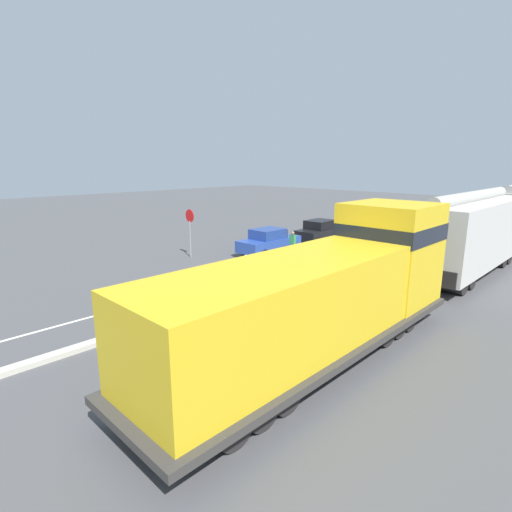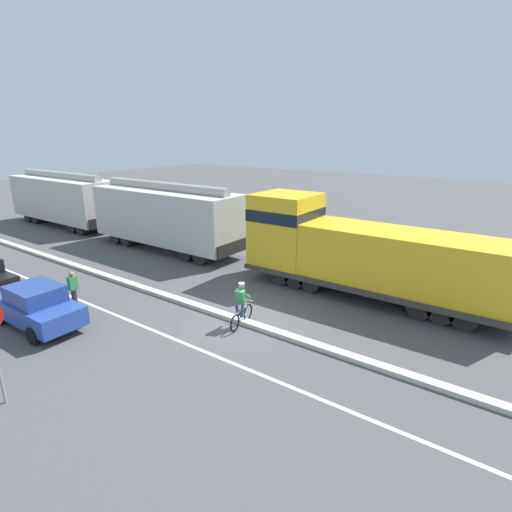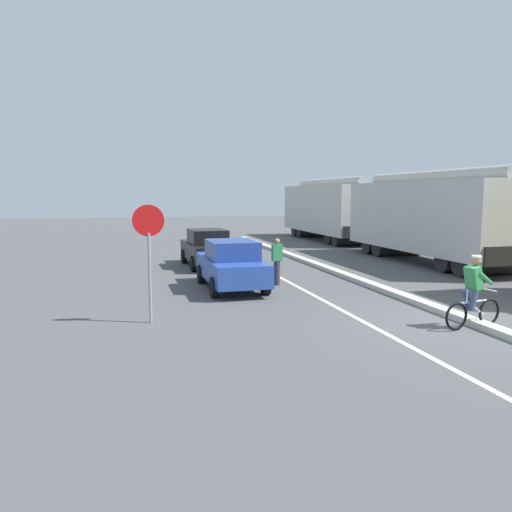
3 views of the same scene
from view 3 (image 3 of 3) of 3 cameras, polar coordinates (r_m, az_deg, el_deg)
name	(u,v)px [view 3 (image 3 of 3)]	position (r m, az deg, el deg)	size (l,w,h in m)	color
ground_plane	(471,324)	(13.22, 23.37, -7.19)	(120.00, 120.00, 0.00)	#4C4C4F
median_curb	(359,280)	(18.18, 11.66, -2.71)	(0.36, 36.00, 0.16)	beige
lane_stripe	(295,285)	(17.27, 4.49, -3.36)	(0.14, 36.00, 0.01)	silver
hopper_car_lead	(430,217)	(24.01, 19.25, 4.18)	(2.90, 10.60, 4.18)	beige
hopper_car_middle	(329,210)	(34.24, 8.32, 5.25)	(2.90, 10.60, 4.18)	beige
parked_car_blue	(231,264)	(16.52, -2.83, -0.97)	(1.85, 4.21, 1.62)	#28479E
parked_car_black	(207,248)	(21.71, -5.61, 0.94)	(1.94, 4.25, 1.62)	black
cyclist	(474,294)	(12.72, 23.61, -3.99)	(1.70, 0.53, 1.71)	black
stop_sign	(149,240)	(12.26, -12.16, 1.75)	(0.76, 0.08, 2.88)	gray
pedestrian_by_cars	(277,261)	(17.18, 2.41, -0.55)	(0.34, 0.22, 1.62)	#33333D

